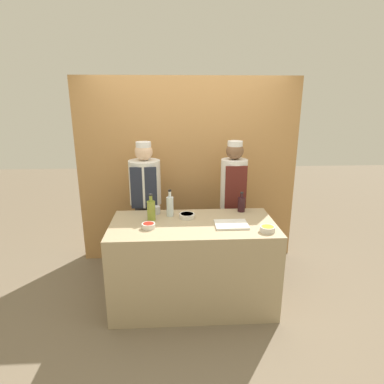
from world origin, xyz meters
TOP-DOWN VIEW (x-y plane):
  - ground_plane at (0.00, 0.00)m, footprint 14.00×14.00m
  - cabinet_wall at (0.00, 1.13)m, footprint 2.84×0.18m
  - counter at (0.00, 0.00)m, footprint 1.68×0.82m
  - sauce_bowl_orange at (-0.05, 0.15)m, footprint 0.16×0.16m
  - sauce_bowl_red at (-0.44, -0.11)m, footprint 0.13×0.13m
  - sauce_bowl_yellow at (0.70, -0.26)m, footprint 0.14×0.14m
  - cutting_board at (0.38, -0.09)m, footprint 0.32×0.25m
  - bottle_wine at (0.56, 0.31)m, footprint 0.08×0.08m
  - bottle_clear at (-0.23, 0.22)m, footprint 0.08×0.08m
  - bottle_oil at (-0.43, 0.11)m, footprint 0.09×0.09m
  - cup_steel at (-0.39, 0.29)m, footprint 0.09×0.09m
  - chef_left at (-0.53, 0.66)m, footprint 0.37×0.37m
  - chef_right at (0.53, 0.66)m, footprint 0.31×0.31m

SIDE VIEW (x-z plane):
  - ground_plane at x=0.00m, z-range 0.00..0.00m
  - counter at x=0.00m, z-range 0.00..0.92m
  - chef_left at x=-0.53m, z-range 0.07..1.72m
  - chef_right at x=0.53m, z-range 0.08..1.74m
  - cutting_board at x=0.38m, z-range 0.92..0.94m
  - sauce_bowl_orange at x=-0.05m, z-range 0.92..0.97m
  - sauce_bowl_red at x=-0.44m, z-range 0.92..0.97m
  - sauce_bowl_yellow at x=0.70m, z-range 0.92..0.97m
  - cup_steel at x=-0.39m, z-range 0.92..1.00m
  - bottle_wine at x=0.56m, z-range 0.89..1.12m
  - bottle_oil at x=-0.43m, z-range 0.89..1.17m
  - bottle_clear at x=-0.23m, z-range 0.89..1.18m
  - cabinet_wall at x=0.00m, z-range 0.00..2.40m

